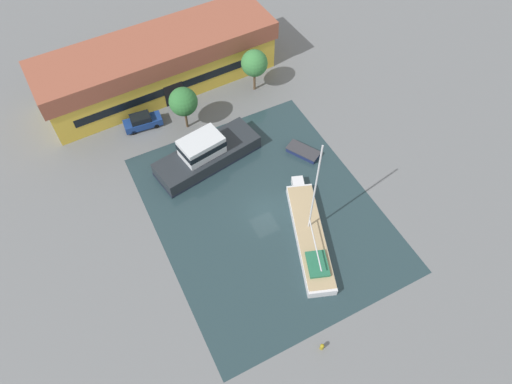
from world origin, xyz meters
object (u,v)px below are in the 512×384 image
object	(u,v)px
quay_tree_by_water	(254,63)
small_dinghy	(303,152)
parked_car	(142,121)
motor_cruiser	(206,153)
quay_tree_near_building	(183,102)
sailboat_moored	(310,235)
warehouse_building	(159,63)

from	to	relation	value
quay_tree_by_water	small_dinghy	bearing A→B (deg)	-90.18
parked_car	motor_cruiser	world-z (taller)	motor_cruiser
quay_tree_near_building	motor_cruiser	distance (m)	6.44
parked_car	sailboat_moored	world-z (taller)	sailboat_moored
parked_car	sailboat_moored	distance (m)	23.77
warehouse_building	quay_tree_by_water	xyz separation A→B (m)	(9.91, -6.05, 0.71)
parked_car	warehouse_building	bearing A→B (deg)	146.80
quay_tree_near_building	small_dinghy	distance (m)	14.39
motor_cruiser	small_dinghy	size ratio (longest dim) A/B	3.07
quay_tree_near_building	parked_car	distance (m)	5.94
sailboat_moored	small_dinghy	distance (m)	10.96
warehouse_building	motor_cruiser	world-z (taller)	warehouse_building
warehouse_building	quay_tree_by_water	world-z (taller)	warehouse_building
warehouse_building	sailboat_moored	xyz separation A→B (m)	(4.82, -27.78, -2.65)
quay_tree_by_water	sailboat_moored	size ratio (longest dim) A/B	0.43
quay_tree_by_water	small_dinghy	xyz separation A→B (m)	(-0.04, -12.02, -3.65)
sailboat_moored	small_dinghy	xyz separation A→B (m)	(5.06, 9.72, -0.29)
parked_car	motor_cruiser	distance (m)	9.38
quay_tree_by_water	warehouse_building	bearing A→B (deg)	148.60
warehouse_building	parked_car	size ratio (longest dim) A/B	6.55
sailboat_moored	motor_cruiser	world-z (taller)	sailboat_moored
parked_car	sailboat_moored	bearing A→B (deg)	28.02
quay_tree_by_water	parked_car	world-z (taller)	quay_tree_by_water
sailboat_moored	motor_cruiser	xyz separation A→B (m)	(-4.96, 13.58, 0.76)
warehouse_building	parked_car	xyz separation A→B (m)	(-4.63, -5.98, -2.37)
warehouse_building	parked_car	distance (m)	7.93
sailboat_moored	quay_tree_near_building	bearing A→B (deg)	123.99
quay_tree_near_building	small_dinghy	size ratio (longest dim) A/B	1.37
warehouse_building	small_dinghy	xyz separation A→B (m)	(9.87, -18.07, -2.94)
quay_tree_near_building	motor_cruiser	size ratio (longest dim) A/B	0.45
sailboat_moored	warehouse_building	bearing A→B (deg)	119.82
quay_tree_near_building	quay_tree_by_water	bearing A→B (deg)	12.61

